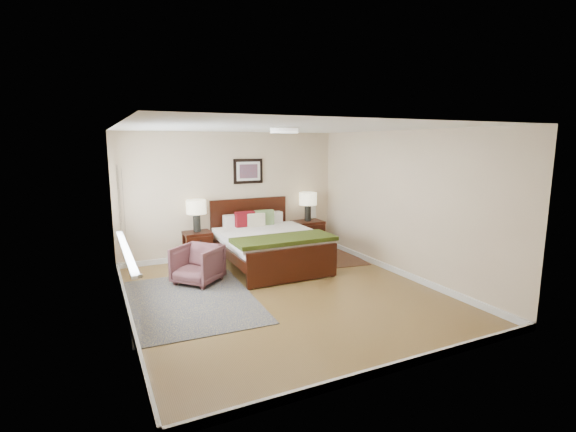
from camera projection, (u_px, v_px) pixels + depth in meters
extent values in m
plane|color=brown|center=(284.00, 294.00, 6.40)|extent=(5.00, 5.00, 0.00)
cube|color=beige|center=(232.00, 195.00, 8.40)|extent=(4.50, 0.04, 2.50)
cube|color=beige|center=(396.00, 253.00, 3.96)|extent=(4.50, 0.04, 2.50)
cube|color=beige|center=(122.00, 227.00, 5.23)|extent=(0.04, 5.00, 2.50)
cube|color=beige|center=(403.00, 204.00, 7.14)|extent=(0.04, 5.00, 2.50)
cube|color=white|center=(284.00, 128.00, 5.97)|extent=(4.50, 5.00, 0.02)
cube|color=silver|center=(119.00, 207.00, 5.83)|extent=(0.02, 2.72, 1.32)
cube|color=silver|center=(120.00, 207.00, 5.84)|extent=(0.01, 2.60, 1.20)
cube|color=silver|center=(126.00, 250.00, 5.96)|extent=(0.10, 2.72, 0.04)
cube|color=silver|center=(140.00, 279.00, 3.71)|extent=(0.01, 1.00, 2.18)
cube|color=brown|center=(142.00, 283.00, 3.72)|extent=(0.01, 0.90, 2.10)
cylinder|color=#999999|center=(140.00, 276.00, 4.07)|extent=(0.04, 0.04, 0.04)
cylinder|color=white|center=(284.00, 131.00, 5.97)|extent=(0.40, 0.40, 0.07)
cylinder|color=beige|center=(284.00, 128.00, 5.97)|extent=(0.44, 0.44, 0.01)
cube|color=#330F07|center=(249.00, 226.00, 8.63)|extent=(1.64, 0.06, 1.14)
cube|color=#330F07|center=(293.00, 265.00, 6.85)|extent=(1.64, 0.06, 0.57)
cube|color=#330F07|center=(229.00, 254.00, 7.43)|extent=(0.06, 2.05, 0.18)
cube|color=#330F07|center=(306.00, 245.00, 8.09)|extent=(0.06, 2.05, 0.18)
cube|color=silver|center=(269.00, 243.00, 7.74)|extent=(1.54, 2.03, 0.22)
cube|color=silver|center=(271.00, 236.00, 7.62)|extent=(1.72, 1.80, 0.10)
cube|color=#3A3F12|center=(284.00, 239.00, 7.10)|extent=(1.76, 0.70, 0.07)
cube|color=silver|center=(236.00, 221.00, 8.24)|extent=(0.51, 0.18, 0.27)
cube|color=silver|center=(270.00, 219.00, 8.54)|extent=(0.51, 0.18, 0.27)
cube|color=#5E0A11|center=(245.00, 220.00, 8.18)|extent=(0.40, 0.17, 0.33)
cube|color=#65824B|center=(264.00, 218.00, 8.36)|extent=(0.40, 0.16, 0.33)
cube|color=beige|center=(256.00, 221.00, 8.20)|extent=(0.35, 0.13, 0.29)
cube|color=black|center=(248.00, 171.00, 8.45)|extent=(0.62, 0.03, 0.50)
cube|color=silver|center=(249.00, 171.00, 8.43)|extent=(0.50, 0.01, 0.38)
cube|color=#A52D23|center=(249.00, 171.00, 8.42)|extent=(0.38, 0.01, 0.28)
cube|color=#330F07|center=(197.00, 233.00, 7.98)|extent=(0.51, 0.46, 0.05)
cube|color=#330F07|center=(188.00, 252.00, 7.76)|extent=(0.05, 0.05, 0.56)
cube|color=#330F07|center=(212.00, 249.00, 7.95)|extent=(0.05, 0.05, 0.56)
cube|color=#330F07|center=(184.00, 247.00, 8.12)|extent=(0.05, 0.05, 0.56)
cube|color=#330F07|center=(207.00, 245.00, 8.31)|extent=(0.05, 0.05, 0.56)
cube|color=#330F07|center=(200.00, 241.00, 7.81)|extent=(0.45, 0.03, 0.14)
cube|color=#330F07|center=(308.00, 222.00, 9.00)|extent=(0.63, 0.47, 0.05)
cube|color=#330F07|center=(300.00, 239.00, 8.75)|extent=(0.05, 0.05, 0.58)
cube|color=#330F07|center=(324.00, 237.00, 9.00)|extent=(0.05, 0.05, 0.58)
cube|color=#330F07|center=(292.00, 235.00, 9.12)|extent=(0.05, 0.05, 0.58)
cube|color=#330F07|center=(314.00, 233.00, 9.36)|extent=(0.05, 0.05, 0.58)
cube|color=#330F07|center=(313.00, 228.00, 8.82)|extent=(0.57, 0.03, 0.14)
cube|color=#330F07|center=(308.00, 243.00, 9.08)|extent=(0.57, 0.41, 0.03)
cube|color=black|center=(308.00, 241.00, 9.08)|extent=(0.23, 0.29, 0.03)
cube|color=black|center=(308.00, 240.00, 9.07)|extent=(0.23, 0.29, 0.03)
cube|color=black|center=(308.00, 238.00, 9.07)|extent=(0.23, 0.29, 0.03)
cube|color=black|center=(308.00, 237.00, 9.06)|extent=(0.23, 0.29, 0.03)
cylinder|color=black|center=(197.00, 223.00, 7.95)|extent=(0.14, 0.14, 0.32)
cylinder|color=black|center=(197.00, 214.00, 7.92)|extent=(0.02, 0.02, 0.06)
cylinder|color=beige|center=(196.00, 207.00, 7.90)|extent=(0.37, 0.37, 0.26)
cylinder|color=black|center=(308.00, 213.00, 8.97)|extent=(0.14, 0.14, 0.32)
cylinder|color=black|center=(308.00, 205.00, 8.94)|extent=(0.02, 0.02, 0.06)
cylinder|color=beige|center=(308.00, 199.00, 8.92)|extent=(0.37, 0.37, 0.26)
imported|color=brown|center=(198.00, 265.00, 6.84)|extent=(0.97, 0.96, 0.63)
cube|color=#0D1944|center=(192.00, 300.00, 6.11)|extent=(1.87, 2.57, 0.01)
cube|color=black|center=(336.00, 257.00, 8.40)|extent=(1.07, 1.44, 0.01)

